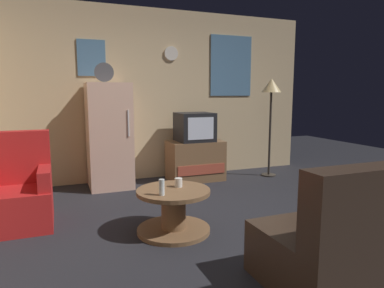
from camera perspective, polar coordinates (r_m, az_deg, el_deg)
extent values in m
plane|color=#232328|center=(3.55, 5.40, -14.09)|extent=(12.00, 12.00, 0.00)
cube|color=#D1B284|center=(5.58, -5.92, 8.03)|extent=(5.20, 0.10, 2.65)
cube|color=teal|center=(6.02, 6.49, 12.70)|extent=(0.76, 0.02, 1.00)
cube|color=teal|center=(5.36, -16.29, 13.51)|extent=(0.40, 0.02, 0.52)
cylinder|color=silver|center=(5.62, -3.47, 14.72)|extent=(0.22, 0.03, 0.22)
cube|color=beige|center=(5.08, -13.53, 1.31)|extent=(0.60, 0.60, 1.50)
cylinder|color=silver|center=(4.79, -10.50, 3.39)|extent=(0.02, 0.02, 0.36)
cylinder|color=#4C4C51|center=(4.96, -14.34, 11.42)|extent=(0.26, 0.04, 0.26)
cube|color=brown|center=(5.42, 0.53, -2.74)|extent=(0.84, 0.52, 0.62)
cube|color=#AD4733|center=(5.20, 1.63, -4.27)|extent=(0.76, 0.01, 0.15)
cube|color=black|center=(5.34, 0.42, 2.84)|extent=(0.54, 0.50, 0.44)
cube|color=silver|center=(5.11, 1.47, 2.58)|extent=(0.41, 0.01, 0.33)
cylinder|color=#332D28|center=(5.90, 12.54, -5.01)|extent=(0.24, 0.24, 0.02)
cylinder|color=#332D28|center=(5.78, 12.76, 1.67)|extent=(0.04, 0.04, 1.40)
cone|color=#F2D18C|center=(5.74, 13.01, 9.42)|extent=(0.32, 0.32, 0.22)
cylinder|color=brown|center=(3.52, -3.05, -13.95)|extent=(0.72, 0.72, 0.04)
cylinder|color=brown|center=(3.45, -3.07, -10.95)|extent=(0.24, 0.24, 0.39)
cylinder|color=brown|center=(3.39, -3.10, -7.84)|extent=(0.72, 0.72, 0.04)
cylinder|color=silver|center=(3.18, -5.03, -7.14)|extent=(0.05, 0.05, 0.15)
cylinder|color=silver|center=(3.46, -2.25, -6.38)|extent=(0.08, 0.08, 0.09)
cube|color=red|center=(3.99, -26.99, -9.41)|extent=(0.68, 0.68, 0.40)
cube|color=red|center=(4.13, -27.09, -1.96)|extent=(0.68, 0.16, 0.56)
cube|color=red|center=(3.89, -23.16, -5.02)|extent=(0.12, 0.60, 0.20)
cube|color=#38281E|center=(3.03, 27.30, -15.03)|extent=(1.70, 0.80, 0.40)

